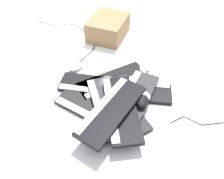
% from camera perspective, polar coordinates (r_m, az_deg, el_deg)
% --- Properties ---
extents(ground_plane, '(3.20, 3.20, 0.00)m').
position_cam_1_polar(ground_plane, '(1.25, 1.83, -3.16)').
color(ground_plane, white).
extents(keyboard_0, '(0.46, 0.22, 0.03)m').
position_cam_1_polar(keyboard_0, '(1.32, -4.22, 0.96)').
color(keyboard_0, black).
rests_on(keyboard_0, ground).
extents(keyboard_1, '(0.46, 0.23, 0.03)m').
position_cam_1_polar(keyboard_1, '(1.20, -4.96, -5.20)').
color(keyboard_1, black).
rests_on(keyboard_1, ground).
extents(keyboard_2, '(0.43, 0.40, 0.03)m').
position_cam_1_polar(keyboard_2, '(1.22, 1.57, -4.31)').
color(keyboard_2, black).
rests_on(keyboard_2, ground).
extents(keyboard_3, '(0.46, 0.25, 0.03)m').
position_cam_1_polar(keyboard_3, '(1.30, 5.71, -0.34)').
color(keyboard_3, black).
rests_on(keyboard_3, ground).
extents(keyboard_4, '(0.40, 0.43, 0.03)m').
position_cam_1_polar(keyboard_4, '(1.35, 0.25, 2.37)').
color(keyboard_4, black).
rests_on(keyboard_4, ground).
extents(keyboard_5, '(0.18, 0.45, 0.03)m').
position_cam_1_polar(keyboard_5, '(1.21, 5.88, -2.51)').
color(keyboard_5, '#232326').
rests_on(keyboard_5, keyboard_2).
extents(keyboard_6, '(0.38, 0.44, 0.03)m').
position_cam_1_polar(keyboard_6, '(1.17, -1.02, -4.52)').
color(keyboard_6, '#232326').
rests_on(keyboard_6, keyboard_1).
extents(keyboard_7, '(0.34, 0.46, 0.03)m').
position_cam_1_polar(keyboard_7, '(1.13, 2.30, -4.84)').
color(keyboard_7, black).
rests_on(keyboard_7, keyboard_6).
extents(keyboard_8, '(0.24, 0.46, 0.03)m').
position_cam_1_polar(keyboard_8, '(1.08, -0.07, -5.28)').
color(keyboard_8, black).
rests_on(keyboard_8, keyboard_7).
extents(mouse_0, '(0.13, 0.12, 0.04)m').
position_cam_1_polar(mouse_0, '(1.21, 5.29, -0.09)').
color(mouse_0, silver).
rests_on(mouse_0, keyboard_5).
extents(mouse_1, '(0.11, 0.13, 0.04)m').
position_cam_1_polar(mouse_1, '(1.46, -9.45, 5.86)').
color(mouse_1, silver).
rests_on(mouse_1, ground).
extents(mouse_2, '(0.08, 0.12, 0.04)m').
position_cam_1_polar(mouse_2, '(1.17, 7.93, -2.69)').
color(mouse_2, black).
rests_on(mouse_2, keyboard_5).
extents(mouse_3, '(0.08, 0.12, 0.04)m').
position_cam_1_polar(mouse_3, '(1.46, 8.64, 5.81)').
color(mouse_3, silver).
rests_on(mouse_3, ground).
extents(mouse_4, '(0.12, 0.08, 0.04)m').
position_cam_1_polar(mouse_4, '(1.19, 7.56, -1.31)').
color(mouse_4, silver).
rests_on(mouse_4, keyboard_5).
extents(mouse_5, '(0.08, 0.12, 0.04)m').
position_cam_1_polar(mouse_5, '(1.29, -1.81, 1.97)').
color(mouse_5, '#4C4C51').
rests_on(mouse_5, keyboard_0).
extents(mouse_6, '(0.10, 0.13, 0.04)m').
position_cam_1_polar(mouse_6, '(1.31, 2.70, 2.55)').
color(mouse_6, black).
rests_on(mouse_6, keyboard_4).
extents(cable_1, '(0.64, 0.45, 0.01)m').
position_cam_1_polar(cable_1, '(1.81, -10.18, 14.07)').
color(cable_1, black).
rests_on(cable_1, ground).
extents(cardboard_box, '(0.26, 0.31, 0.15)m').
position_cam_1_polar(cardboard_box, '(1.73, -1.01, 15.92)').
color(cardboard_box, olive).
rests_on(cardboard_box, ground).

